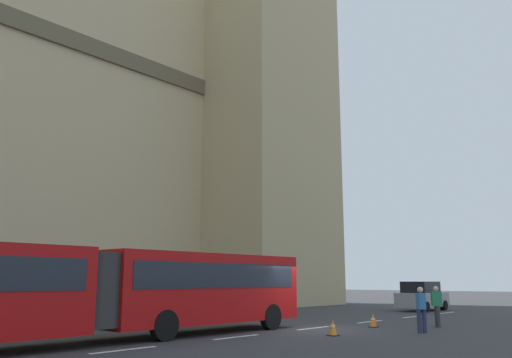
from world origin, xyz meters
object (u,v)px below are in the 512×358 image
Objects in this scene: pedestrian_by_kerb at (437,305)px; articulated_bus at (87,286)px; traffic_cone_west at (333,328)px; pedestrian_near_cones at (421,308)px; traffic_cone_middle at (373,320)px; sedan_lead at (422,296)px.

articulated_bus is at bearing 156.82° from pedestrian_by_kerb.
articulated_bus reaches higher than traffic_cone_west.
articulated_bus is 12.06m from pedestrian_near_cones.
pedestrian_near_cones is at bearing -168.41° from pedestrian_by_kerb.
traffic_cone_middle is 2.85m from pedestrian_near_cones.
articulated_bus is 31.50× the size of traffic_cone_west.
pedestrian_by_kerb is at bearing -13.10° from traffic_cone_west.
pedestrian_by_kerb is (-11.20, -5.68, -0.00)m from sedan_lead.
traffic_cone_middle is at bearing -17.61° from articulated_bus.
sedan_lead reaches higher than traffic_cone_middle.
traffic_cone_middle is (11.31, -3.59, -1.46)m from articulated_bus.
pedestrian_by_kerb is (5.87, -1.37, 0.63)m from traffic_cone_west.
pedestrian_near_cones is at bearing -30.96° from articulated_bus.
sedan_lead reaches higher than pedestrian_near_cones.
sedan_lead is 7.59× the size of traffic_cone_middle.
traffic_cone_middle is at bearing 131.74° from pedestrian_by_kerb.
pedestrian_near_cones is (-14.00, -6.26, -0.00)m from sedan_lead.
traffic_cone_middle is 2.79m from pedestrian_by_kerb.
traffic_cone_west is (7.25, -4.25, -1.46)m from articulated_bus.
pedestrian_by_kerb reaches higher than traffic_cone_west.
articulated_bus is 10.81× the size of pedestrian_by_kerb.
articulated_bus is 14.30m from pedestrian_by_kerb.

